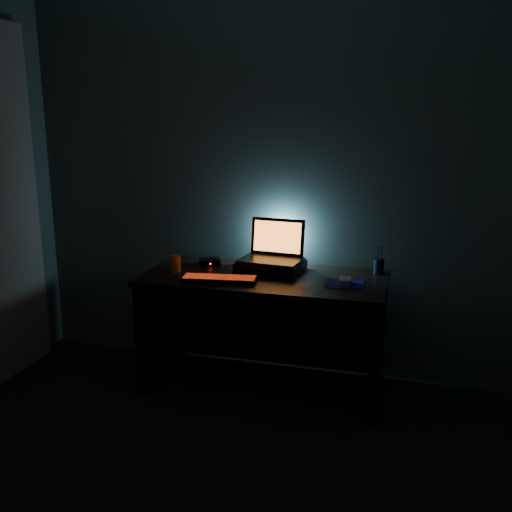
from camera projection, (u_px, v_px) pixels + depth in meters
The scene contains 11 objects.
room at pixel (140, 258), 1.90m from camera, with size 3.50×4.00×2.50m.
desk at pixel (266, 312), 3.64m from camera, with size 1.50×0.70×0.75m.
curtain at pixel (2, 205), 3.70m from camera, with size 0.06×0.65×2.30m, color #C1B99A.
riser at pixel (271, 266), 3.64m from camera, with size 0.40×0.30×0.06m, color black.
laptop at pixel (273, 251), 3.66m from camera, with size 0.40×0.32×0.26m.
keyboard at pixel (219, 279), 3.41m from camera, with size 0.47×0.20×0.03m.
mousepad at pixel (345, 284), 3.35m from camera, with size 0.22×0.20×0.00m, color #0D0E5D.
mouse at pixel (345, 281), 3.34m from camera, with size 0.07×0.11×0.03m, color gray.
pen_cup at pixel (379, 266), 3.57m from camera, with size 0.07×0.07×0.09m, color black.
juice_glass at pixel (175, 264), 3.60m from camera, with size 0.06×0.06×0.11m, color orange.
router at pixel (210, 262), 3.78m from camera, with size 0.17×0.15×0.04m.
Camera 1 is at (0.87, -1.67, 1.71)m, focal length 40.00 mm.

